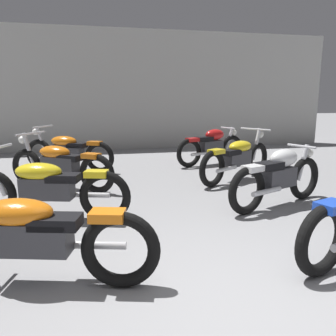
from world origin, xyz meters
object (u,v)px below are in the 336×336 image
Objects in this scene: motorcycle_left_row_3 at (68,150)px; motorcycle_right_row_2 at (237,157)px; motorcycle_right_row_1 at (279,176)px; motorcycle_left_row_1 at (46,187)px; motorcycle_left_row_0 at (29,235)px; motorcycle_left_row_2 at (60,164)px; motorcycle_right_row_3 at (212,146)px.

motorcycle_left_row_3 and motorcycle_right_row_2 have the same top height.
motorcycle_right_row_1 is 0.98× the size of motorcycle_right_row_2.
motorcycle_left_row_1 is 3.25m from motorcycle_right_row_1.
motorcycle_left_row_1 is 1.09× the size of motorcycle_left_row_3.
motorcycle_right_row_2 is at bearing 87.19° from motorcycle_right_row_1.
motorcycle_left_row_0 is at bearing -90.23° from motorcycle_left_row_3.
motorcycle_left_row_2 is 0.95× the size of motorcycle_left_row_3.
motorcycle_right_row_1 is at bearing -1.74° from motorcycle_left_row_1.
motorcycle_right_row_2 is 1.62m from motorcycle_right_row_3.
motorcycle_left_row_0 is at bearing -154.25° from motorcycle_right_row_1.
motorcycle_left_row_2 and motorcycle_left_row_3 have the same top height.
motorcycle_right_row_3 is (3.35, 1.57, 0.01)m from motorcycle_left_row_2.
motorcycle_right_row_1 is at bearing 25.75° from motorcycle_left_row_0.
motorcycle_left_row_3 is at bearing 88.36° from motorcycle_left_row_2.
motorcycle_left_row_0 is at bearing -87.99° from motorcycle_left_row_1.
motorcycle_left_row_0 is at bearing -89.54° from motorcycle_left_row_2.
motorcycle_left_row_2 is 0.97× the size of motorcycle_right_row_2.
motorcycle_left_row_0 is 1.12× the size of motorcycle_right_row_2.
motorcycle_right_row_1 is at bearing -27.99° from motorcycle_left_row_2.
motorcycle_left_row_3 is 4.56m from motorcycle_right_row_1.
motorcycle_left_row_1 is 1.61m from motorcycle_left_row_2.
motorcycle_left_row_0 is 5.85m from motorcycle_right_row_3.
motorcycle_left_row_1 is 4.64m from motorcycle_right_row_3.
motorcycle_left_row_0 is 1.64m from motorcycle_left_row_1.
motorcycle_right_row_3 is (3.33, 4.82, 0.01)m from motorcycle_left_row_0.
motorcycle_left_row_0 is 3.54m from motorcycle_right_row_1.
motorcycle_left_row_3 reaches higher than motorcycle_right_row_3.
motorcycle_left_row_1 is at bearing -91.38° from motorcycle_left_row_3.
motorcycle_left_row_2 is (-0.03, 3.25, 0.00)m from motorcycle_left_row_0.
motorcycle_left_row_1 reaches higher than motorcycle_right_row_3.
motorcycle_left_row_0 is at bearing -135.67° from motorcycle_right_row_2.
motorcycle_left_row_3 is 3.64m from motorcycle_right_row_2.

